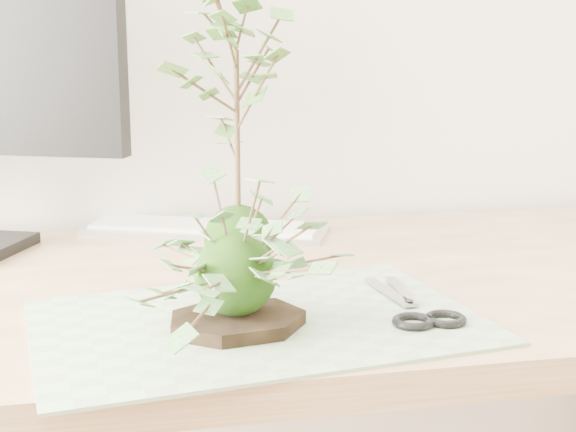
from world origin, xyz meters
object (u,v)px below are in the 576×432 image
object	(u,v)px
desk	(289,335)
maple_kokedama	(236,68)
ivy_kokedama	(235,238)
keyboard	(205,228)

from	to	relation	value
desk	maple_kokedama	xyz separation A→B (m)	(-0.07, 0.02, 0.36)
ivy_kokedama	keyboard	size ratio (longest dim) A/B	0.78
ivy_kokedama	maple_kokedama	size ratio (longest dim) A/B	0.83
keyboard	desk	bearing A→B (deg)	-49.94
ivy_kokedama	keyboard	bearing A→B (deg)	88.00
desk	maple_kokedama	distance (m)	0.37
maple_kokedama	keyboard	world-z (taller)	maple_kokedama
ivy_kokedama	keyboard	distance (m)	0.49
desk	maple_kokedama	bearing A→B (deg)	163.65
desk	maple_kokedama	world-z (taller)	maple_kokedama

